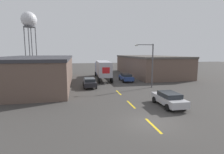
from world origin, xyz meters
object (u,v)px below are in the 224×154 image
parked_car_right_near (169,99)px  parked_car_right_far (126,77)px  street_lamp (150,62)px  semi_truck (103,68)px  parked_car_left_far (90,82)px  water_tower (29,21)px

parked_car_right_near → parked_car_right_far: bearing=90.0°
parked_car_right_near → street_lamp: size_ratio=0.67×
semi_truck → parked_car_right_far: (4.06, -4.08, -1.47)m
parked_car_right_far → street_lamp: size_ratio=0.67×
semi_truck → street_lamp: street_lamp is taller
street_lamp → parked_car_right_far: bearing=106.8°
semi_truck → street_lamp: 12.49m
parked_car_left_far → parked_car_right_near: bearing=-57.8°
street_lamp → parked_car_right_near: bearing=-101.7°
parked_car_left_far → water_tower: size_ratio=0.25×
parked_car_right_near → water_tower: 55.67m
parked_car_left_far → semi_truck: bearing=68.3°
semi_truck → parked_car_left_far: 9.34m
parked_car_right_far → water_tower: water_tower is taller
parked_car_left_far → street_lamp: (9.49, -2.17, 3.38)m
parked_car_right_near → street_lamp: (2.02, 9.71, 3.38)m
semi_truck → parked_car_right_far: semi_truck is taller
parked_car_right_far → semi_truck: bearing=134.9°
parked_car_left_far → parked_car_right_near: size_ratio=1.00×
water_tower → parked_car_left_far: bearing=-64.5°
parked_car_right_near → street_lamp: bearing=78.3°
semi_truck → water_tower: water_tower is taller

